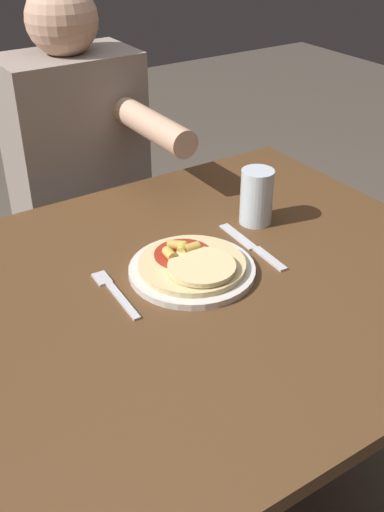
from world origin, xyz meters
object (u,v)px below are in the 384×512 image
Objects in this scene: pizza at (193,263)px; fork at (114,291)px; drinking_glass at (257,197)px; plate at (192,270)px; knife at (253,247)px; person_diner at (80,172)px; dining_table at (190,326)px.

fork is at bearing 169.74° from pizza.
drinking_glass is (0.40, 0.07, 0.06)m from fork.
plate is at bearing -9.01° from fork.
pizza reaches higher than knife.
pizza is 1.23× the size of fork.
plate is at bearing -157.60° from drinking_glass.
knife is 0.18× the size of person_diner.
plate is at bearing -177.12° from knife.
plate is 0.02m from pizza.
knife reaches higher than dining_table.
pizza reaches higher than dining_table.
pizza is 0.98× the size of knife.
person_diner reaches higher than drinking_glass.
plate is at bearing -94.49° from person_diner.
drinking_glass is at bearing 10.27° from fork.
person_diner is (0.22, 0.65, -0.05)m from fork.
plate is 1.18× the size of pizza.
person_diner is (-0.19, 0.57, -0.11)m from drinking_glass.
dining_table is 5.40× the size of pizza.
person_diner is (0.05, 0.67, -0.05)m from plate.
fork is 0.41m from drinking_glass.
pizza is at bearing -156.89° from drinking_glass.
dining_table is at bearing -132.08° from pizza.
dining_table is 9.08× the size of drinking_glass.
pizza is (-0.00, -0.00, 0.02)m from plate.
drinking_glass is at bearing 23.11° from pizza.
pizza is at bearing 47.92° from dining_table.
person_diner is at bearing 85.51° from pizza.
drinking_glass is (0.26, 0.13, 0.17)m from dining_table.
dining_table is 0.19m from fork.
pizza is at bearing -94.49° from person_diner.
person_diner reaches higher than plate.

